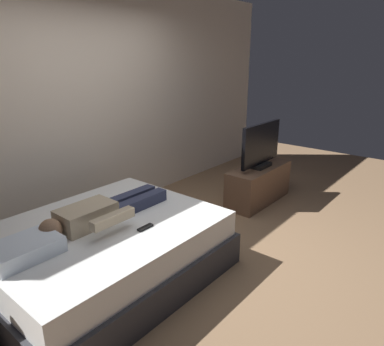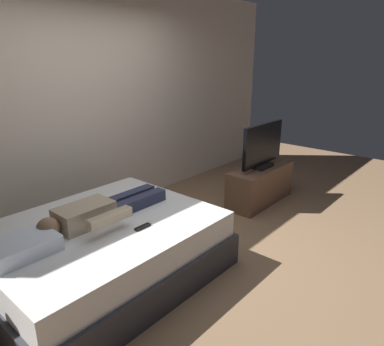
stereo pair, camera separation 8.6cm
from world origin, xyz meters
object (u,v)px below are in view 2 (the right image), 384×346
(pillow, at_px, (22,247))
(tv_stand, at_px, (260,185))
(bed, at_px, (103,251))
(person, at_px, (99,212))
(remote, at_px, (143,227))
(tv, at_px, (263,147))

(pillow, height_order, tv_stand, pillow)
(tv_stand, bearing_deg, bed, 175.98)
(person, xyz_separation_m, tv_stand, (2.41, -0.23, -0.37))
(remote, height_order, tv_stand, remote)
(bed, height_order, person, person)
(remote, bearing_deg, tv_stand, 4.53)
(pillow, xyz_separation_m, remote, (0.86, -0.35, -0.05))
(remote, bearing_deg, pillow, 157.71)
(remote, bearing_deg, tv, 4.53)
(person, distance_m, tv_stand, 2.45)
(person, height_order, remote, person)
(person, relative_size, tv_stand, 1.15)
(bed, distance_m, tv_stand, 2.45)
(person, bearing_deg, tv_stand, -5.34)
(bed, bearing_deg, remote, -62.83)
(pillow, xyz_separation_m, person, (0.70, 0.05, 0.02))
(remote, distance_m, tv, 2.28)
(pillow, distance_m, person, 0.71)
(tv_stand, bearing_deg, remote, -175.47)
(pillow, xyz_separation_m, tv_stand, (3.12, -0.17, -0.35))
(remote, bearing_deg, person, 110.47)
(remote, distance_m, tv_stand, 2.29)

